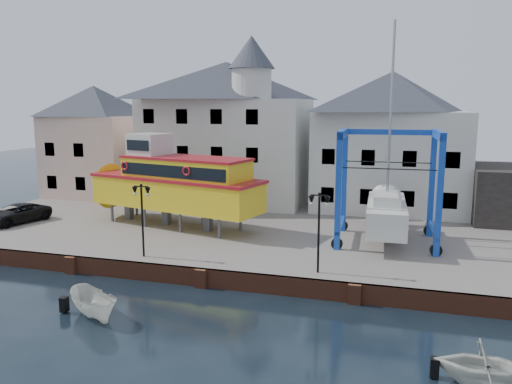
# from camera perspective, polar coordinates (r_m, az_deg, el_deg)

# --- Properties ---
(ground) EXTENTS (140.00, 140.00, 0.00)m
(ground) POSITION_cam_1_polar(r_m,az_deg,el_deg) (27.06, -6.27, -10.76)
(ground) COLOR black
(ground) RESTS_ON ground
(hardstanding) EXTENTS (44.00, 22.00, 1.00)m
(hardstanding) POSITION_cam_1_polar(r_m,az_deg,el_deg) (36.85, 0.23, -4.26)
(hardstanding) COLOR slate
(hardstanding) RESTS_ON ground
(quay_wall) EXTENTS (44.00, 0.47, 1.00)m
(quay_wall) POSITION_cam_1_polar(r_m,az_deg,el_deg) (26.97, -6.21, -9.69)
(quay_wall) COLOR brown
(quay_wall) RESTS_ON ground
(building_pink) EXTENTS (8.00, 7.00, 10.30)m
(building_pink) POSITION_cam_1_polar(r_m,az_deg,el_deg) (49.93, -17.81, 5.57)
(building_pink) COLOR beige
(building_pink) RESTS_ON hardstanding
(building_white_main) EXTENTS (14.00, 8.30, 14.00)m
(building_white_main) POSITION_cam_1_polar(r_m,az_deg,el_deg) (44.30, -3.23, 7.08)
(building_white_main) COLOR silver
(building_white_main) RESTS_ON hardstanding
(building_white_right) EXTENTS (12.00, 8.00, 11.20)m
(building_white_right) POSITION_cam_1_polar(r_m,az_deg,el_deg) (42.47, 15.11, 5.63)
(building_white_right) COLOR silver
(building_white_right) RESTS_ON hardstanding
(lamp_post_left) EXTENTS (1.12, 0.32, 4.20)m
(lamp_post_left) POSITION_cam_1_polar(r_m,az_deg,el_deg) (28.66, -12.93, -1.10)
(lamp_post_left) COLOR black
(lamp_post_left) RESTS_ON hardstanding
(lamp_post_right) EXTENTS (1.12, 0.32, 4.20)m
(lamp_post_right) POSITION_cam_1_polar(r_m,az_deg,el_deg) (25.42, 7.22, -2.32)
(lamp_post_right) COLOR black
(lamp_post_right) RESTS_ON hardstanding
(tour_boat) EXTENTS (15.36, 7.09, 6.51)m
(tour_boat) POSITION_cam_1_polar(r_m,az_deg,el_deg) (36.12, -10.27, 1.07)
(tour_boat) COLOR #59595E
(tour_boat) RESTS_ON hardstanding
(travel_lift) EXTENTS (6.48, 9.02, 13.52)m
(travel_lift) POSITION_cam_1_polar(r_m,az_deg,el_deg) (32.87, 14.68, -1.41)
(travel_lift) COLOR #13359E
(travel_lift) RESTS_ON hardstanding
(van) EXTENTS (3.42, 5.33, 1.37)m
(van) POSITION_cam_1_polar(r_m,az_deg,el_deg) (40.48, -25.75, -2.25)
(van) COLOR black
(van) RESTS_ON hardstanding
(motorboat_a) EXTENTS (3.78, 3.10, 1.40)m
(motorboat_a) POSITION_cam_1_polar(r_m,az_deg,el_deg) (24.60, -17.95, -13.38)
(motorboat_a) COLOR silver
(motorboat_a) RESTS_ON ground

